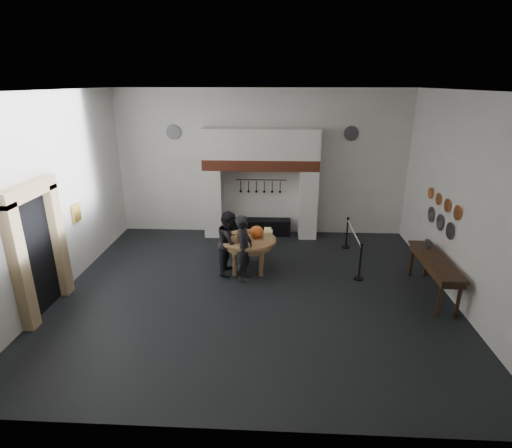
# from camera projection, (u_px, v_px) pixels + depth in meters

# --- Properties ---
(floor) EXTENTS (9.00, 8.00, 0.02)m
(floor) POSITION_uv_depth(u_px,v_px,m) (254.00, 291.00, 9.43)
(floor) COLOR black
(floor) RESTS_ON ground
(ceiling) EXTENTS (9.00, 8.00, 0.02)m
(ceiling) POSITION_uv_depth(u_px,v_px,m) (254.00, 90.00, 7.91)
(ceiling) COLOR silver
(ceiling) RESTS_ON wall_back
(wall_back) EXTENTS (9.00, 0.02, 4.50)m
(wall_back) POSITION_uv_depth(u_px,v_px,m) (261.00, 164.00, 12.43)
(wall_back) COLOR silver
(wall_back) RESTS_ON floor
(wall_front) EXTENTS (9.00, 0.02, 4.50)m
(wall_front) POSITION_uv_depth(u_px,v_px,m) (236.00, 290.00, 4.91)
(wall_front) COLOR silver
(wall_front) RESTS_ON floor
(wall_left) EXTENTS (0.02, 8.00, 4.50)m
(wall_left) POSITION_uv_depth(u_px,v_px,m) (53.00, 196.00, 8.89)
(wall_left) COLOR silver
(wall_left) RESTS_ON floor
(wall_right) EXTENTS (0.02, 8.00, 4.50)m
(wall_right) POSITION_uv_depth(u_px,v_px,m) (466.00, 202.00, 8.45)
(wall_right) COLOR silver
(wall_right) RESTS_ON floor
(chimney_pier_left) EXTENTS (0.55, 0.70, 2.15)m
(chimney_pier_left) POSITION_uv_depth(u_px,v_px,m) (214.00, 202.00, 12.57)
(chimney_pier_left) COLOR silver
(chimney_pier_left) RESTS_ON floor
(chimney_pier_right) EXTENTS (0.55, 0.70, 2.15)m
(chimney_pier_right) POSITION_uv_depth(u_px,v_px,m) (308.00, 204.00, 12.42)
(chimney_pier_right) COLOR silver
(chimney_pier_right) RESTS_ON floor
(hearth_brick_band) EXTENTS (3.50, 0.72, 0.32)m
(hearth_brick_band) POSITION_uv_depth(u_px,v_px,m) (261.00, 164.00, 12.08)
(hearth_brick_band) COLOR #9E442B
(hearth_brick_band) RESTS_ON chimney_pier_left
(chimney_hood) EXTENTS (3.50, 0.70, 0.90)m
(chimney_hood) POSITION_uv_depth(u_px,v_px,m) (261.00, 144.00, 11.87)
(chimney_hood) COLOR silver
(chimney_hood) RESTS_ON hearth_brick_band
(iron_range) EXTENTS (1.90, 0.45, 0.50)m
(iron_range) POSITION_uv_depth(u_px,v_px,m) (261.00, 227.00, 12.84)
(iron_range) COLOR black
(iron_range) RESTS_ON floor
(utensil_rail) EXTENTS (1.60, 0.02, 0.02)m
(utensil_rail) POSITION_uv_depth(u_px,v_px,m) (261.00, 180.00, 12.52)
(utensil_rail) COLOR black
(utensil_rail) RESTS_ON wall_back
(door_recess) EXTENTS (0.04, 1.10, 2.50)m
(door_recess) POSITION_uv_depth(u_px,v_px,m) (37.00, 256.00, 8.29)
(door_recess) COLOR black
(door_recess) RESTS_ON floor
(door_jamb_near) EXTENTS (0.22, 0.30, 2.60)m
(door_jamb_near) POSITION_uv_depth(u_px,v_px,m) (20.00, 269.00, 7.61)
(door_jamb_near) COLOR tan
(door_jamb_near) RESTS_ON floor
(door_jamb_far) EXTENTS (0.22, 0.30, 2.60)m
(door_jamb_far) POSITION_uv_depth(u_px,v_px,m) (58.00, 241.00, 8.92)
(door_jamb_far) COLOR tan
(door_jamb_far) RESTS_ON floor
(door_lintel) EXTENTS (0.22, 1.70, 0.30)m
(door_lintel) POSITION_uv_depth(u_px,v_px,m) (28.00, 191.00, 7.81)
(door_lintel) COLOR tan
(door_lintel) RESTS_ON door_jamb_near
(wall_plaque) EXTENTS (0.05, 0.34, 0.44)m
(wall_plaque) POSITION_uv_depth(u_px,v_px,m) (76.00, 213.00, 9.86)
(wall_plaque) COLOR gold
(wall_plaque) RESTS_ON wall_left
(work_table) EXTENTS (1.59, 1.59, 0.07)m
(work_table) POSITION_uv_depth(u_px,v_px,m) (249.00, 240.00, 10.21)
(work_table) COLOR #A98550
(work_table) RESTS_ON floor
(pumpkin) EXTENTS (0.36, 0.36, 0.31)m
(pumpkin) POSITION_uv_depth(u_px,v_px,m) (257.00, 232.00, 10.23)
(pumpkin) COLOR orange
(pumpkin) RESTS_ON work_table
(cheese_block_big) EXTENTS (0.22, 0.22, 0.24)m
(cheese_block_big) POSITION_uv_depth(u_px,v_px,m) (268.00, 235.00, 10.08)
(cheese_block_big) COLOR #E8D18A
(cheese_block_big) RESTS_ON work_table
(cheese_block_small) EXTENTS (0.18, 0.18, 0.20)m
(cheese_block_small) POSITION_uv_depth(u_px,v_px,m) (268.00, 232.00, 10.37)
(cheese_block_small) COLOR #FFF798
(cheese_block_small) RESTS_ON work_table
(wicker_basket) EXTENTS (0.36, 0.36, 0.22)m
(wicker_basket) POSITION_uv_depth(u_px,v_px,m) (242.00, 237.00, 10.02)
(wicker_basket) COLOR #A0713A
(wicker_basket) RESTS_ON work_table
(bread_loaf) EXTENTS (0.31, 0.18, 0.13)m
(bread_loaf) POSITION_uv_depth(u_px,v_px,m) (246.00, 231.00, 10.51)
(bread_loaf) COLOR #A3673A
(bread_loaf) RESTS_ON work_table
(visitor_near) EXTENTS (0.50, 0.67, 1.68)m
(visitor_near) POSITION_uv_depth(u_px,v_px,m) (244.00, 248.00, 9.70)
(visitor_near) COLOR black
(visitor_near) RESTS_ON floor
(visitor_far) EXTENTS (0.71, 0.87, 1.65)m
(visitor_far) POSITION_uv_depth(u_px,v_px,m) (229.00, 242.00, 10.10)
(visitor_far) COLOR black
(visitor_far) RESTS_ON floor
(side_table) EXTENTS (0.55, 2.20, 0.06)m
(side_table) POSITION_uv_depth(u_px,v_px,m) (436.00, 260.00, 8.99)
(side_table) COLOR #3C2715
(side_table) RESTS_ON floor
(pewter_jug) EXTENTS (0.12, 0.12, 0.22)m
(pewter_jug) POSITION_uv_depth(u_px,v_px,m) (427.00, 244.00, 9.51)
(pewter_jug) COLOR #4F4F54
(pewter_jug) RESTS_ON side_table
(copper_pan_a) EXTENTS (0.03, 0.34, 0.34)m
(copper_pan_a) POSITION_uv_depth(u_px,v_px,m) (458.00, 213.00, 8.74)
(copper_pan_a) COLOR #C6662D
(copper_pan_a) RESTS_ON wall_right
(copper_pan_b) EXTENTS (0.03, 0.32, 0.32)m
(copper_pan_b) POSITION_uv_depth(u_px,v_px,m) (447.00, 206.00, 9.26)
(copper_pan_b) COLOR #C6662D
(copper_pan_b) RESTS_ON wall_right
(copper_pan_c) EXTENTS (0.03, 0.30, 0.30)m
(copper_pan_c) POSITION_uv_depth(u_px,v_px,m) (439.00, 199.00, 9.77)
(copper_pan_c) COLOR #C6662D
(copper_pan_c) RESTS_ON wall_right
(copper_pan_d) EXTENTS (0.03, 0.28, 0.28)m
(copper_pan_d) POSITION_uv_depth(u_px,v_px,m) (430.00, 193.00, 10.29)
(copper_pan_d) COLOR #C6662D
(copper_pan_d) RESTS_ON wall_right
(pewter_plate_left) EXTENTS (0.03, 0.40, 0.40)m
(pewter_plate_left) POSITION_uv_depth(u_px,v_px,m) (450.00, 231.00, 9.10)
(pewter_plate_left) COLOR #4C4C51
(pewter_plate_left) RESTS_ON wall_right
(pewter_plate_mid) EXTENTS (0.03, 0.40, 0.40)m
(pewter_plate_mid) POSITION_uv_depth(u_px,v_px,m) (440.00, 222.00, 9.66)
(pewter_plate_mid) COLOR #4C4C51
(pewter_plate_mid) RESTS_ON wall_right
(pewter_plate_right) EXTENTS (0.03, 0.40, 0.40)m
(pewter_plate_right) POSITION_uv_depth(u_px,v_px,m) (431.00, 214.00, 10.22)
(pewter_plate_right) COLOR #4C4C51
(pewter_plate_right) RESTS_ON wall_right
(pewter_plate_back_left) EXTENTS (0.44, 0.03, 0.44)m
(pewter_plate_back_left) POSITION_uv_depth(u_px,v_px,m) (173.00, 132.00, 12.20)
(pewter_plate_back_left) COLOR #4C4C51
(pewter_plate_back_left) RESTS_ON wall_back
(pewter_plate_back_right) EXTENTS (0.44, 0.03, 0.44)m
(pewter_plate_back_right) POSITION_uv_depth(u_px,v_px,m) (351.00, 133.00, 11.94)
(pewter_plate_back_right) COLOR #4C4C51
(pewter_plate_back_right) RESTS_ON wall_back
(barrier_post_near) EXTENTS (0.05, 0.05, 0.90)m
(barrier_post_near) POSITION_uv_depth(u_px,v_px,m) (360.00, 263.00, 9.85)
(barrier_post_near) COLOR black
(barrier_post_near) RESTS_ON floor
(barrier_post_far) EXTENTS (0.05, 0.05, 0.90)m
(barrier_post_far) POSITION_uv_depth(u_px,v_px,m) (347.00, 233.00, 11.73)
(barrier_post_far) COLOR black
(barrier_post_far) RESTS_ON floor
(barrier_rope) EXTENTS (0.04, 2.00, 0.04)m
(barrier_rope) POSITION_uv_depth(u_px,v_px,m) (354.00, 233.00, 10.65)
(barrier_rope) COLOR white
(barrier_rope) RESTS_ON barrier_post_near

